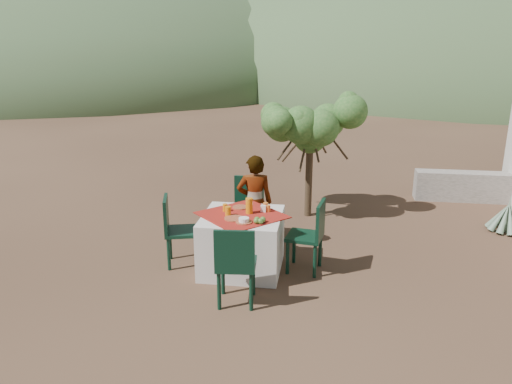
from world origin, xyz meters
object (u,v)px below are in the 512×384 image
agave (508,218)px  juice_pitcher (249,206)px  chair_left (176,228)px  table (242,242)px  shrub_tree (314,131)px  person (255,203)px  chair_near (236,263)px  chair_right (311,233)px  chair_far (248,206)px

agave → juice_pitcher: juice_pitcher is taller
chair_left → agave: (4.84, 1.95, -0.31)m
table → chair_left: 0.91m
shrub_tree → juice_pitcher: 2.42m
person → shrub_tree: (0.76, 1.59, 0.77)m
table → agave: (3.94, 1.96, -0.16)m
table → chair_left: bearing=179.4°
chair_near → juice_pitcher: (-0.01, 1.03, 0.33)m
chair_right → person: 1.06m
table → juice_pitcher: size_ratio=6.38×
chair_near → shrub_tree: (0.73, 3.25, 0.93)m
chair_near → chair_right: 1.30m
shrub_tree → chair_far: bearing=-125.7°
agave → table: bearing=-153.6°
shrub_tree → chair_left: bearing=-127.1°
chair_far → chair_left: bearing=-128.5°
table → chair_far: 1.03m
chair_left → person: person is taller
table → agave: bearing=26.4°
chair_far → agave: 4.14m
shrub_tree → agave: 3.37m
table → chair_near: (0.10, -0.97, 0.16)m
chair_right → juice_pitcher: bearing=-80.8°
chair_right → juice_pitcher: juice_pitcher is taller
chair_left → juice_pitcher: size_ratio=4.67×
person → chair_right: bearing=133.3°
chair_far → juice_pitcher: (0.17, -0.95, 0.33)m
agave → juice_pitcher: (-3.85, -1.89, 0.64)m
chair_far → chair_near: bearing=-84.3°
shrub_tree → table: bearing=-109.8°
table → juice_pitcher: bearing=37.0°
person → table: bearing=75.3°
table → chair_far: size_ratio=1.34×
chair_far → chair_left: chair_far is taller
chair_near → juice_pitcher: bearing=-94.5°
chair_right → shrub_tree: shrub_tree is taller
person → chair_left: bearing=26.0°
chair_left → chair_right: bearing=-103.2°
chair_far → juice_pitcher: bearing=-79.3°
chair_near → chair_left: 1.39m
table → person: 0.77m
chair_near → shrub_tree: bearing=-107.6°
person → agave: (3.87, 1.26, -0.47)m
chair_near → table: bearing=-89.3°
person → chair_far: bearing=-74.3°
table → chair_far: chair_far is taller
chair_near → chair_right: bearing=-132.9°
chair_left → agave: 5.22m
table → chair_right: size_ratio=1.36×
chair_left → chair_right: (1.80, 0.05, 0.00)m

